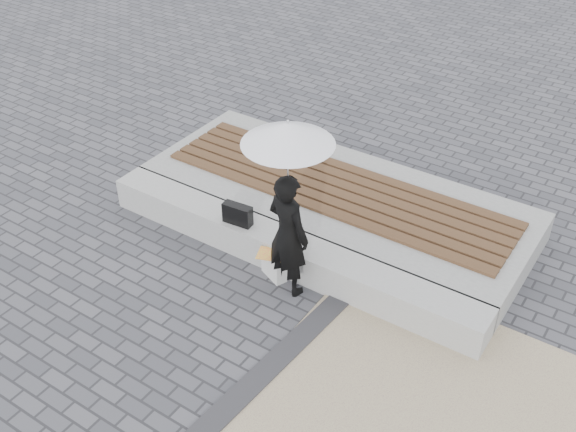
% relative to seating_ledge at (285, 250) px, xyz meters
% --- Properties ---
extents(ground, '(80.00, 80.00, 0.00)m').
position_rel_seating_ledge_xyz_m(ground, '(0.00, -1.60, -0.20)').
color(ground, '#4B4B50').
rests_on(ground, ground).
extents(edging_band, '(0.61, 5.20, 0.04)m').
position_rel_seating_ledge_xyz_m(edging_band, '(0.75, -2.10, -0.18)').
color(edging_band, '#2E2D30').
rests_on(edging_band, ground).
extents(seating_ledge, '(5.00, 0.45, 0.40)m').
position_rel_seating_ledge_xyz_m(seating_ledge, '(0.00, 0.00, 0.00)').
color(seating_ledge, '#ADADA8').
rests_on(seating_ledge, ground).
extents(timber_platform, '(5.00, 2.00, 0.40)m').
position_rel_seating_ledge_xyz_m(timber_platform, '(0.00, 1.20, 0.00)').
color(timber_platform, '#989893').
rests_on(timber_platform, ground).
extents(timber_decking, '(4.60, 1.20, 0.04)m').
position_rel_seating_ledge_xyz_m(timber_decking, '(0.00, 1.20, 0.22)').
color(timber_decking, brown).
rests_on(timber_decking, timber_platform).
extents(woman, '(0.61, 0.47, 1.51)m').
position_rel_seating_ledge_xyz_m(woman, '(0.27, -0.33, 0.55)').
color(woman, black).
rests_on(woman, ground).
extents(parasol, '(0.95, 0.95, 1.21)m').
position_rel_seating_ledge_xyz_m(parasol, '(0.27, -0.33, 1.79)').
color(parasol, silver).
rests_on(parasol, ground).
extents(handbag, '(0.37, 0.16, 0.26)m').
position_rel_seating_ledge_xyz_m(handbag, '(-0.61, -0.08, 0.33)').
color(handbag, black).
rests_on(handbag, seating_ledge).
extents(canvas_tote, '(0.36, 0.26, 0.35)m').
position_rel_seating_ledge_xyz_m(canvas_tote, '(0.03, -0.26, -0.02)').
color(canvas_tote, silver).
rests_on(canvas_tote, ground).
extents(magazine, '(0.38, 0.33, 0.01)m').
position_rel_seating_ledge_xyz_m(magazine, '(0.03, -0.31, 0.16)').
color(magazine, '#EE4638').
rests_on(magazine, canvas_tote).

